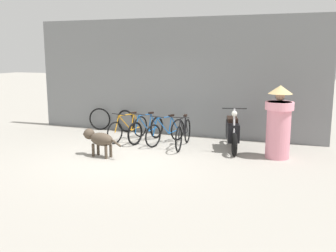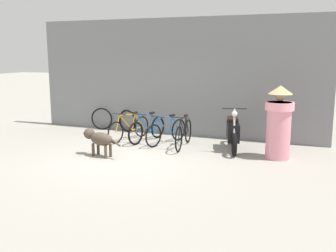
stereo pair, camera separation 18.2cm
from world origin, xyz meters
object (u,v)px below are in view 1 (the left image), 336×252
(bicycle_0, at_px, (128,128))
(stray_dog, at_px, (99,139))
(bicycle_3, at_px, (183,134))
(spare_tire_right, at_px, (100,119))
(bicycle_2, at_px, (166,132))
(spare_tire_left, at_px, (126,121))
(motorcycle, at_px, (232,132))
(bicycle_1, at_px, (146,130))
(person_in_robes, at_px, (279,122))

(bicycle_0, xyz_separation_m, stray_dog, (0.14, -1.79, 0.09))
(bicycle_3, relative_size, spare_tire_right, 2.40)
(bicycle_3, bearing_deg, bicycle_2, -115.03)
(bicycle_0, xyz_separation_m, spare_tire_left, (-0.58, 0.98, 0.01))
(bicycle_2, distance_m, motorcycle, 1.78)
(bicycle_3, bearing_deg, bicycle_1, -108.43)
(stray_dog, distance_m, spare_tire_right, 3.21)
(bicycle_1, bearing_deg, bicycle_0, -75.36)
(bicycle_1, distance_m, bicycle_2, 0.60)
(motorcycle, distance_m, spare_tire_right, 4.50)
(bicycle_0, height_order, spare_tire_right, bicycle_0)
(bicycle_3, distance_m, spare_tire_right, 3.39)
(bicycle_0, distance_m, motorcycle, 2.91)
(spare_tire_left, bearing_deg, bicycle_0, -59.38)
(spare_tire_left, xyz_separation_m, spare_tire_right, (-0.90, -0.00, 0.00))
(person_in_robes, xyz_separation_m, spare_tire_right, (-5.54, 1.41, -0.50))
(person_in_robes, bearing_deg, bicycle_0, 12.35)
(stray_dog, bearing_deg, person_in_robes, -149.24)
(bicycle_0, bearing_deg, motorcycle, 103.90)
(bicycle_2, bearing_deg, person_in_robes, 99.95)
(bicycle_2, relative_size, spare_tire_right, 2.27)
(person_in_robes, xyz_separation_m, spare_tire_left, (-4.63, 1.41, -0.50))
(bicycle_2, height_order, spare_tire_right, bicycle_2)
(stray_dog, bearing_deg, spare_tire_left, -63.85)
(person_in_robes, distance_m, spare_tire_left, 4.87)
(spare_tire_right, bearing_deg, stray_dog, -59.60)
(bicycle_3, height_order, motorcycle, motorcycle)
(motorcycle, bearing_deg, bicycle_3, -95.97)
(spare_tire_left, bearing_deg, stray_dog, -75.43)
(bicycle_2, height_order, bicycle_3, bicycle_3)
(bicycle_1, bearing_deg, person_in_robes, 94.22)
(bicycle_2, xyz_separation_m, spare_tire_left, (-1.72, 1.01, 0.01))
(bicycle_0, distance_m, spare_tire_left, 1.14)
(spare_tire_right, bearing_deg, spare_tire_left, 0.07)
(bicycle_0, xyz_separation_m, spare_tire_right, (-1.49, 0.98, 0.02))
(spare_tire_left, height_order, spare_tire_right, spare_tire_right)
(person_in_robes, height_order, spare_tire_left, person_in_robes)
(bicycle_2, xyz_separation_m, person_in_robes, (2.92, -0.39, 0.52))
(motorcycle, bearing_deg, stray_dog, -73.45)
(bicycle_3, distance_m, spare_tire_left, 2.57)
(person_in_robes, bearing_deg, bicycle_3, 13.37)
(stray_dog, bearing_deg, bicycle_1, -90.78)
(spare_tire_left, bearing_deg, spare_tire_right, -179.93)
(bicycle_1, xyz_separation_m, spare_tire_right, (-2.02, 0.95, 0.01))
(bicycle_0, relative_size, bicycle_3, 0.98)
(stray_dog, bearing_deg, bicycle_3, -123.04)
(motorcycle, distance_m, person_in_robes, 1.29)
(bicycle_2, relative_size, bicycle_3, 0.94)
(bicycle_1, bearing_deg, bicycle_2, 95.78)
(bicycle_1, relative_size, bicycle_2, 1.02)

